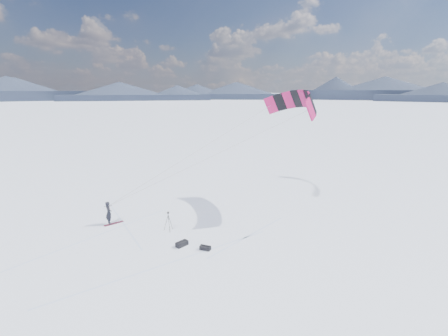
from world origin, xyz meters
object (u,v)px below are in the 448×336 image
object	(u,v)px
snowboard	(114,223)
gear_bag_a	(182,244)
snowkiter	(110,224)
gear_bag_b	(205,248)
tripod	(168,219)

from	to	relation	value
snowboard	gear_bag_a	distance (m)	6.36
snowkiter	gear_bag_a	xyz separation A→B (m)	(4.70, -4.60, 0.15)
snowboard	gear_bag_b	bearing A→B (deg)	-69.28
snowkiter	tripod	world-z (taller)	tripod
gear_bag_b	tripod	bearing A→B (deg)	154.94
gear_bag_b	snowkiter	bearing A→B (deg)	172.31
snowboard	gear_bag_b	size ratio (longest dim) A/B	1.94
tripod	gear_bag_b	world-z (taller)	tripod
snowboard	tripod	distance (m)	4.42
tripod	gear_bag_a	distance (m)	2.65
snowboard	gear_bag_a	world-z (taller)	gear_bag_a
snowboard	tripod	bearing A→B (deg)	-55.19
snowboard	gear_bag_a	size ratio (longest dim) A/B	1.64
gear_bag_a	gear_bag_b	size ratio (longest dim) A/B	1.18
snowboard	gear_bag_b	xyz separation A→B (m)	(5.73, -5.40, 0.11)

